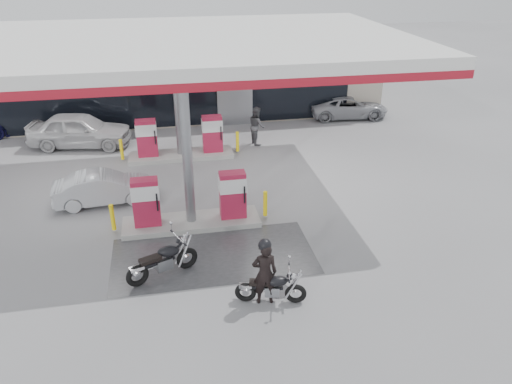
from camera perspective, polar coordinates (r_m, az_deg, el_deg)
ground at (r=15.09m, az=-6.78°, el=-7.46°), size 90.00×90.00×0.00m
wet_patch at (r=15.12m, az=-4.87°, el=-7.28°), size 6.00×3.00×0.00m
drain_cover at (r=13.71m, az=2.46°, el=-11.20°), size 0.70×0.70×0.01m
store_building at (r=29.18m, az=-9.68°, el=13.50°), size 22.00×8.22×4.00m
canopy at (r=17.82m, az=-9.11°, el=16.12°), size 16.00×10.02×5.51m
pump_island_near at (r=16.45m, az=-7.49°, el=-1.56°), size 5.14×1.30×1.78m
pump_island_far at (r=21.93m, az=-8.64°, el=5.70°), size 5.14×1.30×1.78m
main_motorcycle at (r=13.09m, az=1.83°, el=-10.95°), size 1.84×0.83×0.96m
biker_main at (r=12.81m, az=0.99°, el=-9.27°), size 0.68×0.47×1.79m
parked_motorcycle at (r=14.20m, az=-10.52°, el=-7.79°), size 2.04×1.09×1.11m
sedan_white at (r=24.27m, az=-19.50°, el=6.70°), size 4.84×2.61×1.56m
attendant at (r=23.18m, az=0.08°, el=7.60°), size 0.78×0.94×1.76m
hatchback_silver at (r=18.61m, az=-17.01°, el=0.45°), size 3.59×1.53×1.15m
parked_car_right at (r=27.53m, az=10.50°, el=9.58°), size 4.31×2.26×1.16m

